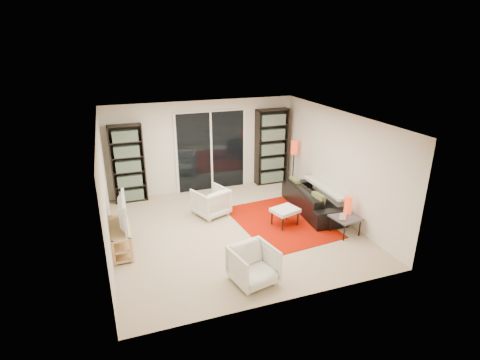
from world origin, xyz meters
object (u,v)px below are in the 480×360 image
Objects in this scene: sofa at (313,199)px; bookshelf_left at (128,164)px; armchair_back at (211,202)px; ottoman at (285,211)px; bookshelf_right at (272,147)px; armchair_front at (253,265)px; side_table at (346,218)px; tv_stand at (121,237)px; floor_lamp at (294,152)px.

bookshelf_left is at bearing 66.86° from sofa.
ottoman is at bearing 120.94° from armchair_back.
bookshelf_right is 2.71m from armchair_back.
sofa is 3.19m from armchair_front.
armchair_front is 2.58m from side_table.
bookshelf_right is at bearing -167.45° from armchair_back.
bookshelf_left is 4.57m from armchair_front.
armchair_back is at bearing 142.37° from ottoman.
bookshelf_left reaches higher than side_table.
tv_stand is 1.92× the size of side_table.
armchair_front is at bearing -159.41° from side_table.
sofa is (4.04, -2.07, -0.68)m from bookshelf_left.
ottoman is (3.07, -2.52, -0.63)m from bookshelf_left.
tv_stand reaches higher than ottoman.
sofa is 2.86× the size of armchair_back.
armchair_back is at bearing -40.85° from bookshelf_left.
side_table is at bearing -38.94° from bookshelf_left.
floor_lamp reaches higher than tv_stand.
bookshelf_right is 2.93× the size of armchair_back.
armchair_back reaches higher than tv_stand.
armchair_back is at bearing -146.02° from bookshelf_right.
bookshelf_left is 2.32m from armchair_back.
sofa reaches higher than ottoman.
floor_lamp is at bearing 177.40° from armchair_back.
side_table is 0.45× the size of floor_lamp.
armchair_front is at bearing -68.39° from bookshelf_left.
tv_stand is 0.86× the size of floor_lamp.
ottoman is at bearing -107.20° from bookshelf_right.
sofa is 3.16× the size of ottoman.
armchair_front is (-2.37, -2.14, 0.02)m from sofa.
floor_lamp is at bearing -7.87° from bookshelf_left.
sofa is 1.66m from floor_lamp.
bookshelf_left is at bearing 141.06° from side_table.
sofa is at bearing 92.14° from side_table.
armchair_front is 0.53× the size of floor_lamp.
armchair_front is at bearing -129.82° from ottoman.
ottoman is (3.44, -0.14, 0.08)m from tv_stand.
side_table is at bearing -37.40° from ottoman.
armchair_back is (-2.16, -1.46, -0.72)m from bookshelf_right.
armchair_front is at bearing -125.46° from floor_lamp.
side_table is at bearing -11.58° from tv_stand.
ottoman is 1.28m from side_table.
sofa is (0.19, -2.07, -0.75)m from bookshelf_right.
sofa reaches higher than side_table.
bookshelf_right is at bearing 94.02° from side_table.
floor_lamp reaches higher than ottoman.
bookshelf_left is 4.28m from floor_lamp.
floor_lamp reaches higher than side_table.
bookshelf_left is at bearing -62.27° from armchair_back.
bookshelf_left is 3.25× the size of side_table.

